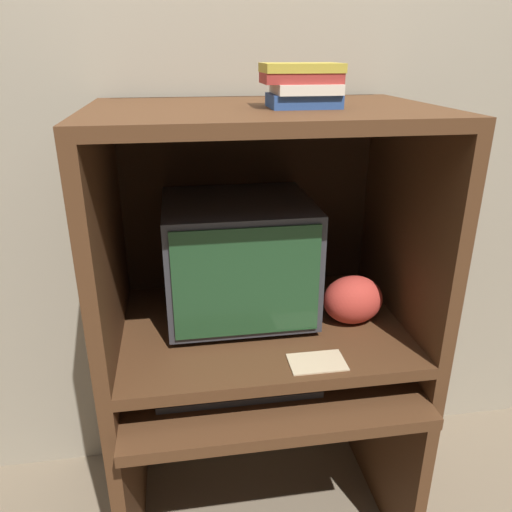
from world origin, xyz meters
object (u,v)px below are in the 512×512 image
keyboard (238,386)px  crt_monitor (238,257)px  book_stack (303,85)px  mouse (339,379)px  snack_bag (353,300)px

keyboard → crt_monitor: bearing=81.9°
crt_monitor → keyboard: size_ratio=0.95×
keyboard → book_stack: book_stack is taller
crt_monitor → keyboard: (-0.03, -0.25, -0.31)m
crt_monitor → keyboard: 0.39m
crt_monitor → book_stack: 0.56m
mouse → snack_bag: snack_bag is taller
keyboard → book_stack: size_ratio=2.37×
snack_bag → book_stack: 0.67m
mouse → keyboard: bearing=177.2°
mouse → crt_monitor: bearing=135.8°
keyboard → mouse: size_ratio=8.29×
book_stack → snack_bag: bearing=4.9°
keyboard → snack_bag: snack_bag is taller
snack_bag → keyboard: bearing=-160.9°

